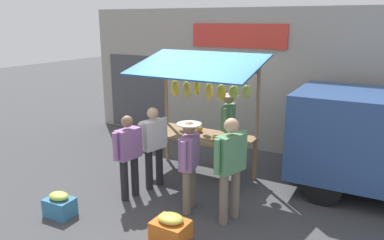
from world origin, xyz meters
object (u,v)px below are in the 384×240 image
at_px(shopper_with_shopping_bag, 154,142).
at_px(market_stall, 202,101).
at_px(produce_crate_near, 171,228).
at_px(shopper_with_ponytail, 129,152).
at_px(shopper_in_grey_tee, 189,160).
at_px(shopper_in_striped_shirt, 231,162).
at_px(vendor_with_sunhat, 228,124).
at_px(produce_crate_side, 60,205).

bearing_deg(shopper_with_shopping_bag, market_stall, -12.96).
bearing_deg(market_stall, produce_crate_near, 108.11).
relative_size(shopper_with_ponytail, shopper_in_grey_tee, 0.99).
bearing_deg(shopper_in_striped_shirt, vendor_with_sunhat, 42.33).
xyz_separation_m(vendor_with_sunhat, shopper_with_shopping_bag, (0.76, 1.67, -0.06)).
bearing_deg(shopper_with_ponytail, shopper_in_striped_shirt, -76.55).
distance_m(market_stall, produce_crate_near, 2.81).
height_order(vendor_with_sunhat, shopper_in_striped_shirt, shopper_in_striped_shirt).
xyz_separation_m(shopper_in_striped_shirt, produce_crate_near, (0.51, 0.92, -0.81)).
xyz_separation_m(market_stall, shopper_with_ponytail, (0.61, 1.58, -0.68)).
bearing_deg(produce_crate_side, shopper_with_ponytail, -117.64).
bearing_deg(vendor_with_sunhat, market_stall, -33.96).
relative_size(shopper_in_striped_shirt, produce_crate_near, 3.21).
height_order(shopper_in_striped_shirt, produce_crate_side, shopper_in_striped_shirt).
distance_m(shopper_with_shopping_bag, shopper_in_grey_tee, 1.14).
bearing_deg(vendor_with_sunhat, shopper_in_grey_tee, -5.26).
distance_m(shopper_in_grey_tee, produce_crate_side, 2.25).
bearing_deg(produce_crate_near, shopper_with_shopping_bag, -47.05).
height_order(produce_crate_near, produce_crate_side, produce_crate_side).
bearing_deg(produce_crate_side, produce_crate_near, -169.93).
relative_size(market_stall, shopper_in_grey_tee, 1.61).
xyz_separation_m(market_stall, shopper_with_shopping_bag, (0.49, 0.98, -0.65)).
relative_size(produce_crate_near, produce_crate_side, 1.10).
bearing_deg(shopper_in_striped_shirt, produce_crate_near, 167.40).
bearing_deg(vendor_with_sunhat, produce_crate_near, -3.61).
relative_size(shopper_with_ponytail, produce_crate_side, 3.19).
bearing_deg(produce_crate_near, shopper_in_grey_tee, -76.79).
relative_size(vendor_with_sunhat, shopper_in_grey_tee, 1.05).
distance_m(shopper_with_ponytail, shopper_in_grey_tee, 1.17).
distance_m(shopper_in_striped_shirt, produce_crate_side, 2.88).
relative_size(vendor_with_sunhat, produce_crate_near, 3.08).
xyz_separation_m(vendor_with_sunhat, shopper_in_grey_tee, (-0.29, 2.13, -0.05)).
distance_m(market_stall, vendor_with_sunhat, 0.95).
relative_size(market_stall, produce_crate_near, 4.74).
bearing_deg(shopper_in_grey_tee, produce_crate_side, 112.79).
xyz_separation_m(market_stall, produce_crate_side, (1.18, 2.67, -1.36)).
bearing_deg(produce_crate_side, shopper_in_grey_tee, -144.50).
distance_m(shopper_with_ponytail, shopper_in_striped_shirt, 1.89).
distance_m(vendor_with_sunhat, produce_crate_side, 3.74).
bearing_deg(produce_crate_near, produce_crate_side, 10.07).
height_order(market_stall, produce_crate_near, market_stall).
bearing_deg(market_stall, shopper_in_striped_shirt, 132.21).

